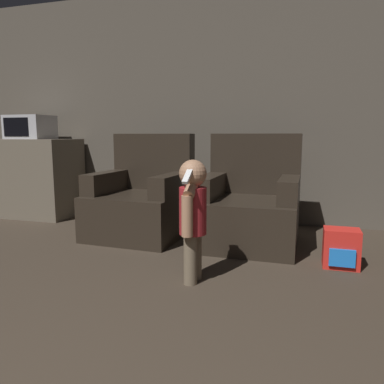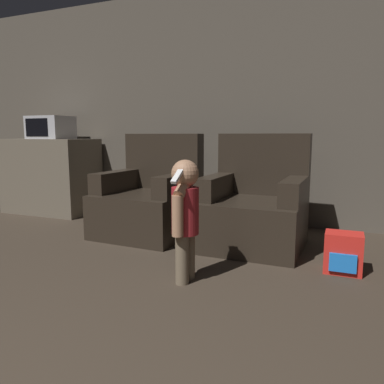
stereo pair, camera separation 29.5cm
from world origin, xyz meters
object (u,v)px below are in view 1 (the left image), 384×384
(person_toddler, at_px, (193,211))
(toy_backpack, at_px, (341,248))
(armchair_right, at_px, (250,207))
(microwave, at_px, (30,127))
(armchair_left, at_px, (142,201))

(person_toddler, xyz_separation_m, toy_backpack, (0.99, 0.58, -0.34))
(armchair_right, relative_size, microwave, 2.05)
(armchair_left, xyz_separation_m, microwave, (-1.66, 0.48, 0.74))
(armchair_right, distance_m, person_toddler, 1.07)
(toy_backpack, height_order, microwave, microwave)
(armchair_right, xyz_separation_m, microwave, (-2.72, 0.48, 0.74))
(armchair_right, distance_m, toy_backpack, 0.89)
(armchair_left, distance_m, toy_backpack, 1.88)
(person_toddler, height_order, microwave, microwave)
(armchair_right, relative_size, toy_backpack, 3.42)
(armchair_right, bearing_deg, person_toddler, -102.03)
(armchair_right, bearing_deg, armchair_left, -179.04)
(armchair_left, bearing_deg, microwave, 166.77)
(armchair_right, xyz_separation_m, toy_backpack, (0.75, -0.45, -0.19))
(armchair_right, height_order, person_toddler, armchair_right)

